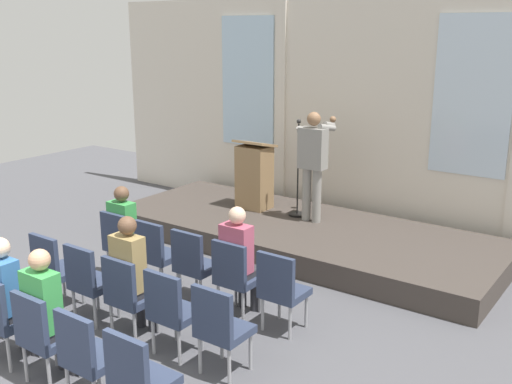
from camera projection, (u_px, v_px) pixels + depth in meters
rear_partition at (349, 112)px, 10.02m from camera, size 10.09×0.14×3.76m
stage_platform at (300, 234)px, 9.34m from camera, size 6.07×2.32×0.34m
speaker at (313, 159)px, 9.20m from camera, size 0.52×0.69×1.70m
mic_stand at (297, 195)px, 9.63m from camera, size 0.28×0.28×1.55m
lectern at (254, 176)px, 9.98m from camera, size 0.60×0.48×1.16m
chair_r0_c0 at (122, 241)px, 8.00m from camera, size 0.46×0.44×0.94m
audience_r0_c0 at (126, 227)px, 8.02m from camera, size 0.36×0.39×1.28m
chair_r0_c1 at (156, 251)px, 7.64m from camera, size 0.46×0.44×0.94m
chair_r0_c2 at (194, 262)px, 7.29m from camera, size 0.46×0.44×0.94m
chair_r0_c3 at (235, 274)px, 6.94m from camera, size 0.46×0.44×0.94m
audience_r0_c3 at (239, 255)px, 6.95m from camera, size 0.36×0.39×1.33m
chair_r0_c4 at (281, 287)px, 6.59m from camera, size 0.46×0.44×0.94m
chair_r1_c0 at (54, 266)px, 7.16m from camera, size 0.46×0.44×0.94m
chair_r1_c1 at (89, 279)px, 6.81m from camera, size 0.46×0.44×0.94m
chair_r1_c2 at (128, 292)px, 6.45m from camera, size 0.46×0.44×0.94m
audience_r1_c2 at (132, 270)px, 6.46m from camera, size 0.36×0.39×1.37m
chair_r1_c3 at (171, 308)px, 6.10m from camera, size 0.46×0.44×0.94m
chair_r1_c4 at (220, 325)px, 5.75m from camera, size 0.46×0.44×0.94m
chair_r2_c1 at (3, 314)px, 5.97m from camera, size 0.46×0.44×0.94m
audience_r2_c1 at (8, 293)px, 5.98m from camera, size 0.36×0.39×1.32m
chair_r2_c2 at (42, 332)px, 5.61m from camera, size 0.46×0.44×0.94m
audience_r2_c2 at (48, 309)px, 5.62m from camera, size 0.36×0.39×1.34m
chair_r2_c3 at (87, 353)px, 5.26m from camera, size 0.46×0.44×0.94m
chair_r2_c4 at (138, 376)px, 4.91m from camera, size 0.46×0.44×0.94m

